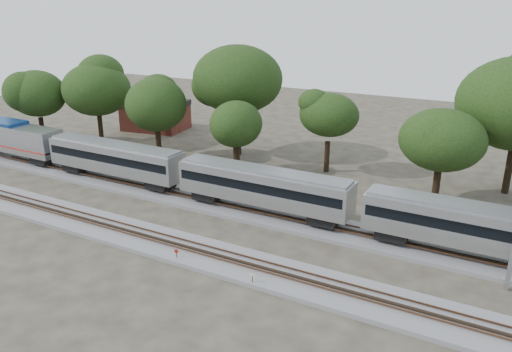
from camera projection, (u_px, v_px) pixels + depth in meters
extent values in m
plane|color=#383328|center=(180.00, 226.00, 48.73)|extent=(160.00, 160.00, 0.00)
cube|color=slate|center=(214.00, 203.00, 53.62)|extent=(160.00, 5.00, 0.40)
cube|color=brown|center=(210.00, 202.00, 52.88)|extent=(160.00, 0.08, 0.15)
cube|color=brown|center=(218.00, 197.00, 54.07)|extent=(160.00, 0.08, 0.15)
cube|color=slate|center=(154.00, 240.00, 45.35)|extent=(160.00, 5.00, 0.40)
cube|color=brown|center=(148.00, 239.00, 44.61)|extent=(160.00, 0.08, 0.15)
cube|color=brown|center=(158.00, 233.00, 45.80)|extent=(160.00, 0.08, 0.15)
cube|color=#BABCC2|center=(25.00, 140.00, 66.09)|extent=(11.22, 3.18, 3.49)
cube|color=red|center=(20.00, 145.00, 66.97)|extent=(13.76, 3.22, 0.19)
cube|color=black|center=(44.00, 159.00, 65.36)|extent=(2.75, 2.33, 0.95)
cube|color=#BABCC2|center=(115.00, 158.00, 58.92)|extent=(18.42, 3.18, 3.18)
cube|color=black|center=(115.00, 155.00, 58.81)|extent=(17.78, 3.23, 0.95)
cube|color=gray|center=(113.00, 144.00, 58.37)|extent=(17.99, 2.54, 0.37)
cube|color=black|center=(77.00, 166.00, 62.62)|extent=(2.75, 2.33, 0.95)
cube|color=black|center=(160.00, 184.00, 56.58)|extent=(2.75, 2.33, 0.95)
cube|color=#BABCC2|center=(263.00, 186.00, 49.91)|extent=(18.42, 3.18, 3.18)
cube|color=black|center=(263.00, 183.00, 49.81)|extent=(17.78, 3.23, 0.95)
cube|color=gray|center=(263.00, 171.00, 49.37)|extent=(17.99, 2.54, 0.37)
cube|color=black|center=(208.00, 194.00, 53.62)|extent=(2.75, 2.33, 0.95)
cube|color=black|center=(324.00, 218.00, 47.57)|extent=(2.75, 2.33, 0.95)
cube|color=#BABCC2|center=(476.00, 227.00, 40.91)|extent=(18.42, 3.18, 3.18)
cube|color=black|center=(477.00, 223.00, 40.80)|extent=(17.78, 3.23, 0.95)
cube|color=gray|center=(479.00, 208.00, 40.37)|extent=(17.99, 2.54, 0.37)
cube|color=black|center=(393.00, 232.00, 44.62)|extent=(2.75, 2.33, 0.95)
cylinder|color=#512D19|center=(177.00, 256.00, 41.91)|extent=(0.07, 0.07, 1.03)
cylinder|color=red|center=(176.00, 251.00, 41.76)|extent=(0.36, 0.12, 0.36)
cylinder|color=#512D19|center=(253.00, 281.00, 38.21)|extent=(0.07, 0.07, 1.02)
cylinder|color=silver|center=(252.00, 276.00, 38.06)|extent=(0.37, 0.06, 0.36)
cube|color=#512D19|center=(185.00, 264.00, 41.42)|extent=(0.56, 0.43, 0.30)
cube|color=brown|center=(156.00, 118.00, 84.92)|extent=(10.82, 8.29, 3.97)
cube|color=black|center=(155.00, 104.00, 84.11)|extent=(11.04, 8.51, 0.89)
cylinder|color=black|center=(43.00, 131.00, 75.66)|extent=(0.70, 0.70, 4.23)
ellipsoid|color=black|center=(37.00, 93.00, 73.76)|extent=(7.97, 7.97, 6.77)
cylinder|color=black|center=(101.00, 131.00, 75.30)|extent=(0.70, 0.70, 4.58)
ellipsoid|color=black|center=(97.00, 89.00, 73.23)|extent=(8.64, 8.64, 7.34)
cylinder|color=black|center=(159.00, 145.00, 68.53)|extent=(0.70, 0.70, 4.14)
ellipsoid|color=black|center=(156.00, 105.00, 66.66)|extent=(7.81, 7.81, 6.64)
cylinder|color=black|center=(238.00, 135.00, 70.72)|extent=(0.70, 0.70, 5.76)
ellipsoid|color=black|center=(238.00, 79.00, 68.13)|extent=(10.85, 10.85, 9.23)
cylinder|color=black|center=(237.00, 160.00, 63.01)|extent=(0.70, 0.70, 3.48)
ellipsoid|color=black|center=(236.00, 124.00, 61.45)|extent=(6.56, 6.56, 5.58)
cylinder|color=black|center=(327.00, 157.00, 63.61)|extent=(0.70, 0.70, 4.01)
ellipsoid|color=black|center=(329.00, 115.00, 61.81)|extent=(7.56, 7.56, 6.42)
cylinder|color=black|center=(436.00, 187.00, 53.31)|extent=(0.70, 0.70, 3.87)
ellipsoid|color=black|center=(442.00, 140.00, 51.57)|extent=(7.30, 7.30, 6.21)
cylinder|color=black|center=(509.00, 170.00, 56.28)|extent=(0.70, 0.70, 5.55)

